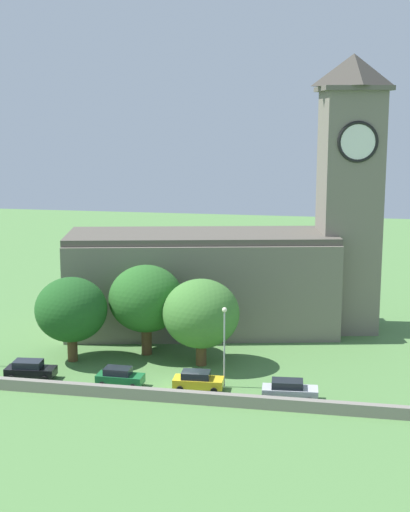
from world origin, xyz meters
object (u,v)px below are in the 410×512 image
(car_yellow, at_px, (198,381))
(streetlamp_west_mid, at_px, (224,334))
(tree_by_tower, at_px, (146,299))
(car_silver, at_px, (289,390))
(tree_churchyard, at_px, (201,314))
(church, at_px, (239,259))
(car_black, at_px, (30,370))
(car_green, at_px, (120,377))
(tree_riverside_east, at_px, (71,310))

(car_yellow, xyz_separation_m, streetlamp_west_mid, (2.14, 1.20, 3.96))
(tree_by_tower, bearing_deg, car_silver, -32.38)
(car_silver, relative_size, tree_churchyard, 0.57)
(streetlamp_west_mid, bearing_deg, church, 94.32)
(car_black, bearing_deg, car_yellow, 0.95)
(car_black, height_order, tree_by_tower, tree_by_tower)
(car_green, height_order, tree_by_tower, tree_by_tower)
(car_silver, bearing_deg, streetlamp_west_mid, 160.91)
(car_yellow, bearing_deg, car_black, -179.05)
(car_green, distance_m, tree_riverside_east, 9.77)
(tree_riverside_east, bearing_deg, church, 44.05)
(car_yellow, relative_size, tree_riverside_east, 0.53)
(car_yellow, height_order, car_silver, car_silver)
(car_green, relative_size, streetlamp_west_mid, 0.57)
(car_yellow, height_order, streetlamp_west_mid, streetlamp_west_mid)
(streetlamp_west_mid, height_order, tree_riverside_east, tree_riverside_east)
(church, height_order, tree_churchyard, church)
(tree_churchyard, xyz_separation_m, tree_riverside_east, (-12.57, -1.19, 0.06))
(tree_churchyard, bearing_deg, tree_riverside_east, -174.57)
(tree_by_tower, bearing_deg, car_green, -89.68)
(streetlamp_west_mid, height_order, tree_by_tower, tree_by_tower)
(car_silver, height_order, tree_churchyard, tree_churchyard)
(car_green, height_order, tree_riverside_east, tree_riverside_east)
(car_black, height_order, tree_riverside_east, tree_riverside_east)
(car_green, bearing_deg, tree_churchyard, 49.51)
(church, xyz_separation_m, tree_riverside_east, (-14.35, -13.88, -2.87))
(church, xyz_separation_m, car_yellow, (-0.78, -19.20, -7.17))
(church, relative_size, tree_riverside_east, 4.26)
(church, bearing_deg, car_silver, -70.09)
(church, height_order, tree_riverside_east, church)
(car_black, xyz_separation_m, tree_churchyard, (14.52, 6.77, 4.21))
(car_yellow, height_order, tree_churchyard, tree_churchyard)
(church, bearing_deg, car_yellow, -92.33)
(car_green, height_order, car_yellow, car_green)
(car_black, distance_m, car_silver, 23.56)
(church, distance_m, tree_churchyard, 13.14)
(car_black, distance_m, car_yellow, 15.51)
(car_silver, xyz_separation_m, tree_by_tower, (-15.05, 9.55, 4.84))
(church, relative_size, car_yellow, 7.96)
(tree_churchyard, height_order, tree_by_tower, tree_by_tower)
(car_black, bearing_deg, church, 50.07)
(car_black, distance_m, tree_churchyard, 16.56)
(car_black, relative_size, car_green, 1.12)
(car_black, height_order, car_silver, car_black)
(church, distance_m, tree_riverside_east, 20.17)
(car_black, relative_size, car_yellow, 1.05)
(car_black, bearing_deg, car_green, -1.42)
(tree_by_tower, bearing_deg, car_yellow, -51.14)
(church, distance_m, tree_by_tower, 13.28)
(car_yellow, distance_m, tree_riverside_east, 15.19)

